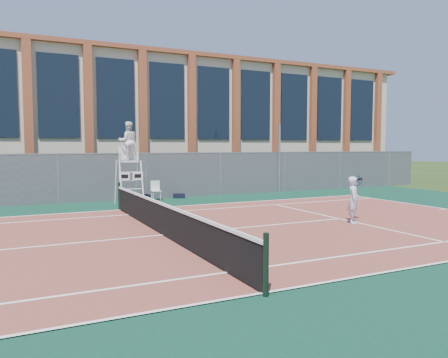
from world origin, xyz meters
name	(u,v)px	position (x,y,z in m)	size (l,w,h in m)	color
ground	(163,236)	(0.00, 0.00, 0.00)	(120.00, 120.00, 0.00)	#233814
apron	(153,230)	(0.00, 1.00, 0.01)	(36.00, 20.00, 0.01)	#0B3324
tennis_court	(163,235)	(0.00, 0.00, 0.02)	(23.77, 10.97, 0.02)	brown
tennis_net	(163,217)	(0.00, 0.00, 0.54)	(0.10, 11.30, 1.10)	black
fence	(104,178)	(0.00, 8.80, 1.10)	(40.00, 0.06, 2.20)	#595E60
hedge	(99,176)	(0.00, 10.00, 1.10)	(40.00, 1.40, 2.20)	black
building	(76,122)	(0.00, 17.95, 4.15)	(45.00, 10.60, 8.22)	beige
steel_pole	(279,159)	(9.57, 8.70, 1.87)	(0.12, 0.12, 3.74)	#9EA0A5
umpire_chair	(128,144)	(0.73, 7.05, 2.67)	(1.02, 1.57, 3.66)	white
plastic_chair	(156,189)	(2.25, 8.08, 0.55)	(0.46, 0.46, 0.92)	silver
sports_bag_near	(142,198)	(1.55, 7.92, 0.17)	(0.75, 0.30, 0.32)	black
sports_bag_far	(179,196)	(3.51, 8.33, 0.13)	(0.58, 0.25, 0.23)	black
tennis_player	(354,200)	(6.25, -0.85, 0.80)	(0.93, 0.75, 1.56)	silver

